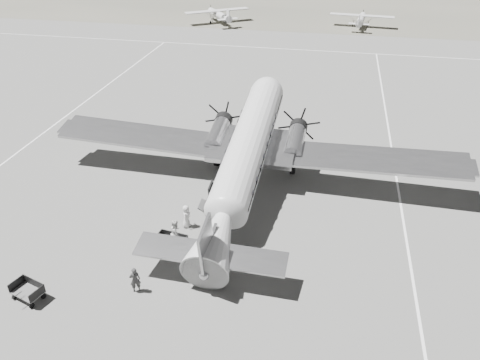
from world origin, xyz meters
name	(u,v)px	position (x,y,z in m)	size (l,w,h in m)	color
ground	(218,208)	(0.00, 0.00, 0.00)	(260.00, 260.00, 0.00)	slate
taxi_line_right	(405,230)	(12.00, 0.00, 0.01)	(0.15, 80.00, 0.01)	white
taxi_line_left	(54,125)	(-18.00, 10.00, 0.01)	(0.15, 60.00, 0.01)	white
taxi_line_horizon	(287,49)	(0.00, 40.00, 0.01)	(90.00, 0.15, 0.01)	white
dc3_airliner	(246,157)	(1.43, 2.25, 2.86)	(30.00, 20.81, 5.71)	#B1B1B3
light_plane_left	(219,16)	(-13.26, 53.84, 1.16)	(11.19, 9.08, 2.32)	silver
light_plane_right	(361,21)	(10.09, 55.41, 1.07)	(10.32, 8.37, 2.14)	silver
baggage_cart_near	(171,244)	(-1.59, -4.93, 0.52)	(1.84, 1.30, 1.04)	#555555
baggage_cart_far	(28,292)	(-7.55, -10.03, 0.47)	(1.67, 1.18, 0.94)	#555555
ground_crew	(135,280)	(-2.35, -8.38, 0.77)	(0.56, 0.37, 1.53)	#2F2F2F
ramp_agent	(176,232)	(-1.48, -4.25, 0.88)	(0.86, 0.67, 1.77)	silver
passenger	(186,216)	(-1.44, -2.39, 0.77)	(0.75, 0.49, 1.53)	silver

